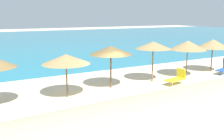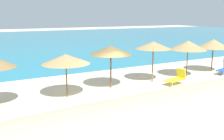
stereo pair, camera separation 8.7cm
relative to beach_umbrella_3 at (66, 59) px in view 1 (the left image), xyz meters
The scene contains 10 objects.
ground_plane 3.43m from the beach_umbrella_3, 35.40° to the right, with size 160.00×160.00×0.00m, color beige.
sea_water 35.04m from the beach_umbrella_3, 86.44° to the left, with size 160.00×59.37×0.01m, color teal.
beach_umbrella_3 is the anchor object (origin of this frame).
beach_umbrella_4 3.09m from the beach_umbrella_3, ahead, with size 2.62×2.62×2.66m.
beach_umbrella_5 6.30m from the beach_umbrella_3, ahead, with size 2.43×2.43×2.78m.
beach_umbrella_6 9.47m from the beach_umbrella_3, ahead, with size 2.70×2.70×2.69m.
beach_umbrella_7 12.57m from the beach_umbrella_3, ahead, with size 2.63×2.63×2.62m.
lounge_chair_1 12.79m from the beach_umbrella_3, ahead, with size 1.53×0.91×1.18m.
lounge_chair_2 7.48m from the beach_umbrella_3, ahead, with size 1.59×0.93×1.01m.
beach_ball 4.45m from the beach_umbrella_3, 108.43° to the right, with size 0.29×0.29×0.29m, color yellow.
Camera 1 is at (-6.69, -11.50, 4.47)m, focal length 40.51 mm.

